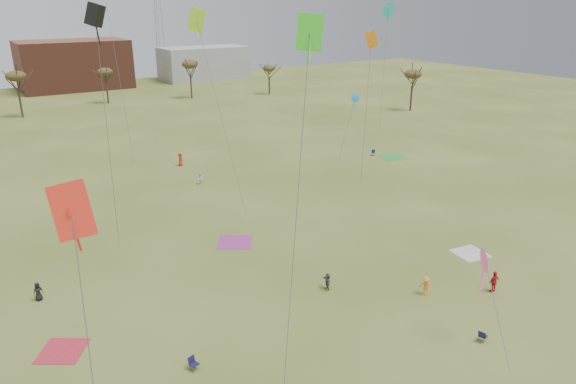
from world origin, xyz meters
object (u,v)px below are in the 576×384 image
spectator_fore_a (494,282)px  camp_chair_left (194,366)px  camp_chair_center (483,338)px  radio_tower (157,9)px  camp_chair_right (373,154)px

spectator_fore_a → camp_chair_left: 23.50m
spectator_fore_a → camp_chair_center: size_ratio=2.01×
camp_chair_left → radio_tower: bearing=50.5°
spectator_fore_a → camp_chair_center: bearing=35.0°
camp_chair_left → camp_chair_center: (17.14, -7.75, 0.00)m
camp_chair_right → camp_chair_left: bearing=-105.5°
radio_tower → spectator_fore_a: bearing=-99.2°
camp_chair_center → camp_chair_left: bearing=50.5°
camp_chair_left → radio_tower: 132.74m
camp_chair_left → camp_chair_center: size_ratio=1.00×
camp_chair_left → camp_chair_center: same height
camp_chair_right → radio_tower: (2.94, 94.15, 18.95)m
camp_chair_right → camp_chair_center: bearing=-83.8°
camp_chair_left → camp_chair_right: size_ratio=1.00×
camp_chair_center → camp_chair_right: (23.79, 37.44, 0.00)m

